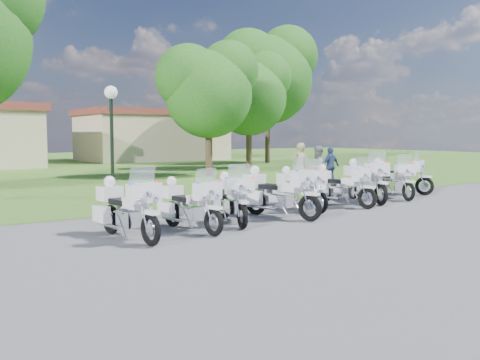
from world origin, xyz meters
TOP-DOWN VIEW (x-y plane):
  - ground at (0.00, 0.00)m, footprint 100.00×100.00m
  - grass_lawn at (0.00, 27.00)m, footprint 100.00×48.00m
  - motorcycle_0 at (-3.70, -0.12)m, footprint 0.91×2.31m
  - motorcycle_1 at (-2.16, -0.01)m, footprint 0.87×2.15m
  - motorcycle_2 at (-0.77, 0.33)m, footprint 1.15×2.14m
  - motorcycle_3 at (0.68, 0.36)m, footprint 1.20×2.36m
  - motorcycle_4 at (2.11, 1.11)m, footprint 0.81×2.22m
  - motorcycle_5 at (3.64, 1.02)m, footprint 0.97×2.24m
  - motorcycle_6 at (5.07, 1.37)m, footprint 1.28×2.37m
  - motorcycle_7 at (6.55, 1.48)m, footprint 1.14×2.19m
  - motorcycle_8 at (7.71, 2.22)m, footprint 1.36×2.20m
  - lamp_post at (-1.34, 6.77)m, footprint 0.44×0.44m
  - tree_2 at (6.11, 12.92)m, footprint 5.20×4.44m
  - tree_3 at (11.34, 16.76)m, footprint 5.47×4.67m
  - tree_4 at (16.22, 21.29)m, footprint 7.65×6.53m
  - building_east at (11.00, 30.00)m, footprint 11.44×7.28m
  - bystander_a at (5.23, 4.75)m, footprint 0.69×0.47m
  - bystander_b at (5.87, 4.47)m, footprint 0.96×0.82m
  - bystander_c at (8.10, 6.07)m, footprint 0.96×0.44m

SIDE VIEW (x-z plane):
  - ground at x=0.00m, z-range 0.00..0.00m
  - grass_lawn at x=0.00m, z-range 0.00..0.01m
  - motorcycle_1 at x=-2.16m, z-range -0.12..1.33m
  - motorcycle_2 at x=-0.77m, z-range -0.12..1.36m
  - motorcycle_4 at x=2.11m, z-range -0.12..1.37m
  - motorcycle_7 at x=6.55m, z-range -0.12..1.39m
  - motorcycle_5 at x=3.64m, z-range -0.12..1.39m
  - motorcycle_0 at x=-3.70m, z-range -0.13..1.42m
  - motorcycle_8 at x=7.71m, z-range -0.13..1.45m
  - motorcycle_3 at x=0.68m, z-range -0.13..1.49m
  - motorcycle_6 at x=5.07m, z-range -0.13..1.51m
  - bystander_c at x=8.10m, z-range 0.00..1.60m
  - bystander_b at x=5.87m, z-range 0.00..1.72m
  - bystander_a at x=5.23m, z-range 0.00..1.83m
  - building_east at x=11.00m, z-range 0.02..4.12m
  - lamp_post at x=-1.34m, z-range 0.99..4.78m
  - tree_2 at x=6.11m, z-range 1.12..8.06m
  - tree_3 at x=11.34m, z-range 1.18..8.48m
  - tree_4 at x=16.22m, z-range 1.65..11.85m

